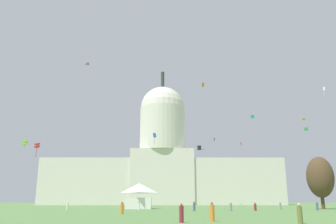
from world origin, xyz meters
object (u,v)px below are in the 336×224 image
(kite_cyan_low, at_px, (202,150))
(kite_violet_mid, at_px, (89,67))
(kite_turquoise_mid, at_px, (252,117))
(kite_blue_low, at_px, (155,136))
(event_tent, at_px, (139,196))
(capitol_building, at_px, (162,163))
(kite_orange_mid, at_px, (203,86))
(kite_pink_mid, at_px, (187,148))
(kite_gold_low, at_px, (306,122))
(person_orange_back_right, at_px, (122,208))
(person_denim_near_tent, at_px, (317,207))
(kite_green_mid, at_px, (306,129))
(kite_white_mid, at_px, (324,89))
(person_denim_front_left, at_px, (194,207))
(kite_red_low, at_px, (37,145))
(person_orange_aisle_center, at_px, (212,213))
(kite_blue_mid, at_px, (214,139))
(kite_lime_low, at_px, (25,143))
(kite_magenta_mid, at_px, (241,144))
(person_white_near_tree_east, at_px, (67,206))
(kite_black_low, at_px, (199,148))
(person_olive_mid_left, at_px, (300,214))
(person_grey_edge_west, at_px, (280,206))
(person_white_front_center, at_px, (139,206))
(person_maroon_back_center, at_px, (181,214))
(tree_east_near, at_px, (320,177))
(person_grey_near_tree_west, at_px, (231,207))

(kite_cyan_low, xyz_separation_m, kite_violet_mid, (-24.20, -29.06, 11.86))
(kite_turquoise_mid, height_order, kite_blue_low, kite_turquoise_mid)
(event_tent, relative_size, kite_cyan_low, 5.69)
(capitol_building, relative_size, kite_orange_mid, 33.60)
(kite_pink_mid, relative_size, kite_gold_low, 1.81)
(person_orange_back_right, xyz_separation_m, person_denim_near_tent, (36.60, 19.07, -0.05))
(kite_green_mid, bearing_deg, kite_white_mid, -54.68)
(person_denim_front_left, xyz_separation_m, kite_blue_low, (-8.00, 12.66, 15.82))
(kite_red_low, bearing_deg, capitol_building, -93.27)
(person_orange_aisle_center, xyz_separation_m, kite_blue_mid, (17.24, 118.52, 27.73))
(person_denim_front_left, distance_m, kite_lime_low, 48.19)
(person_orange_aisle_center, xyz_separation_m, kite_magenta_mid, (27.72, 112.10, 24.42))
(person_white_near_tree_east, xyz_separation_m, kite_white_mid, (61.20, 11.06, 29.01))
(kite_black_low, bearing_deg, kite_turquoise_mid, 60.75)
(person_white_near_tree_east, bearing_deg, capitol_building, -5.42)
(person_orange_aisle_center, bearing_deg, person_olive_mid_left, 19.85)
(person_grey_edge_west, bearing_deg, kite_blue_mid, -103.02)
(person_denim_front_left, relative_size, kite_cyan_low, 1.39)
(kite_turquoise_mid, height_order, kite_magenta_mid, kite_turquoise_mid)
(person_denim_front_left, height_order, person_white_near_tree_east, person_denim_front_left)
(person_denim_near_tent, height_order, kite_blue_mid, kite_blue_mid)
(person_orange_aisle_center, distance_m, kite_magenta_mid, 118.03)
(person_orange_aisle_center, xyz_separation_m, person_white_near_tree_east, (-24.56, 40.30, -0.01))
(capitol_building, height_order, person_white_front_center, capitol_building)
(kite_magenta_mid, bearing_deg, person_orange_aisle_center, -91.77)
(person_white_near_tree_east, distance_m, kite_green_mid, 69.32)
(person_maroon_back_center, distance_m, person_olive_mid_left, 9.91)
(kite_blue_mid, height_order, kite_violet_mid, kite_blue_mid)
(person_grey_edge_west, relative_size, kite_orange_mid, 0.49)
(kite_lime_low, bearing_deg, person_orange_back_right, 33.13)
(tree_east_near, bearing_deg, person_olive_mid_left, -115.64)
(kite_violet_mid, bearing_deg, kite_green_mid, -96.86)
(kite_cyan_low, xyz_separation_m, kite_turquoise_mid, (20.25, 24.91, 15.29))
(kite_turquoise_mid, bearing_deg, kite_magenta_mid, -11.92)
(kite_white_mid, bearing_deg, person_grey_near_tree_west, 125.44)
(kite_black_low, xyz_separation_m, kite_blue_low, (-11.14, -7.01, 1.73))
(kite_cyan_low, height_order, kite_red_low, kite_cyan_low)
(person_orange_aisle_center, xyz_separation_m, kite_black_low, (4.16, 53.58, 14.10))
(person_white_near_tree_east, height_order, kite_pink_mid, kite_pink_mid)
(person_orange_back_right, relative_size, kite_violet_mid, 1.30)
(kite_white_mid, bearing_deg, kite_lime_low, 91.34)
(person_denim_front_left, distance_m, kite_gold_low, 25.42)
(kite_cyan_low, bearing_deg, kite_orange_mid, -62.80)
(event_tent, distance_m, person_white_near_tree_east, 19.14)
(kite_blue_mid, distance_m, kite_gold_low, 97.11)
(person_denim_front_left, relative_size, kite_orange_mid, 0.50)
(person_olive_mid_left, height_order, person_orange_aisle_center, person_orange_aisle_center)
(capitol_building, distance_m, tree_east_near, 99.26)
(kite_cyan_low, bearing_deg, person_orange_back_right, -83.56)
(person_white_near_tree_east, xyz_separation_m, kite_magenta_mid, (52.28, 71.80, 24.43))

